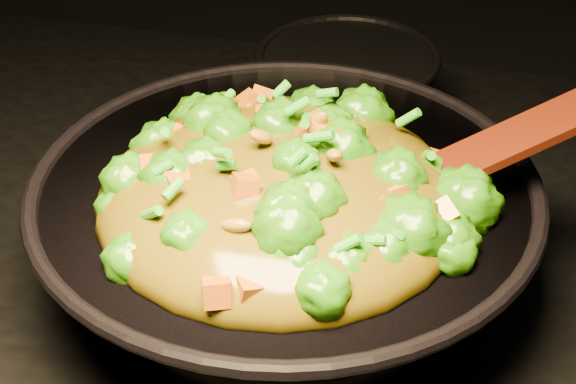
% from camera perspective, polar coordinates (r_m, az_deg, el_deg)
% --- Properties ---
extents(wok, '(0.54, 0.54, 0.12)m').
position_cam_1_polar(wok, '(0.79, -0.18, -3.06)').
color(wok, black).
rests_on(wok, stovetop).
extents(stir_fry, '(0.39, 0.39, 0.10)m').
position_cam_1_polar(stir_fry, '(0.70, -0.55, 2.59)').
color(stir_fry, '#2D7C08').
rests_on(stir_fry, wok).
extents(spatula, '(0.27, 0.16, 0.12)m').
position_cam_1_polar(spatula, '(0.74, 14.25, 3.25)').
color(spatula, '#371604').
rests_on(spatula, wok).
extents(back_pot, '(0.21, 0.21, 0.11)m').
position_cam_1_polar(back_pot, '(1.01, 3.78, 6.22)').
color(back_pot, black).
rests_on(back_pot, stovetop).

